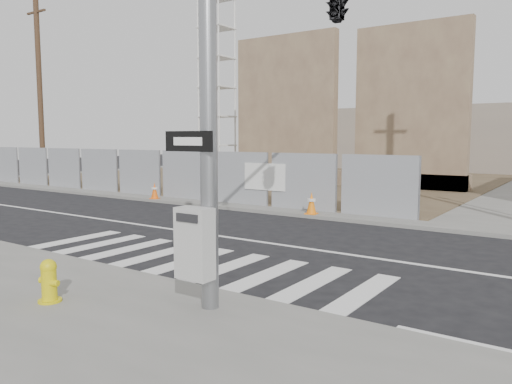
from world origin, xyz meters
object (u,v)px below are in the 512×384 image
Objects in this scene: fire_hydrant at (49,281)px; traffic_cone_a at (72,181)px; traffic_cone_c at (155,191)px; traffic_cone_d at (311,203)px; signal_pole at (303,24)px; traffic_cone_b at (112,183)px; crane_tower at (216,45)px.

fire_hydrant is 1.04× the size of traffic_cone_a.
traffic_cone_c is 7.41m from traffic_cone_d.
traffic_cone_c is (-8.30, 10.25, -0.00)m from fire_hydrant.
fire_hydrant is 0.92× the size of traffic_cone_d.
signal_pole is 10.30× the size of traffic_cone_c.
fire_hydrant is 16.74m from traffic_cone_b.
traffic_cone_b reaches higher than traffic_cone_d.
traffic_cone_a is at bearing 120.58° from fire_hydrant.
traffic_cone_a is at bearing 170.96° from traffic_cone_c.
traffic_cone_c is (4.01, -1.08, -0.04)m from traffic_cone_b.
traffic_cone_b is at bearing 114.21° from fire_hydrant.
traffic_cone_d is at bearing 116.49° from signal_pole.
signal_pole is 19.73m from traffic_cone_a.
traffic_cone_a is at bearing 175.50° from traffic_cone_d.
crane_tower is at bearing 100.39° from fire_hydrant.
traffic_cone_b is 1.03× the size of traffic_cone_d.
fire_hydrant is 0.89× the size of traffic_cone_b.
signal_pole is at bearing -63.51° from traffic_cone_d.
signal_pole reaches higher than fire_hydrant.
traffic_cone_b is 4.15m from traffic_cone_c.
crane_tower reaches higher than signal_pole.
traffic_cone_c is at bearing 180.00° from traffic_cone_d.
crane_tower is at bearing 118.59° from traffic_cone_c.
traffic_cone_a is 14.69m from traffic_cone_d.
crane_tower reaches higher than fire_hydrant.
traffic_cone_d is (7.41, 0.00, 0.03)m from traffic_cone_c.
traffic_cone_d is (14.64, -1.15, 0.04)m from traffic_cone_a.
signal_pole is 9.15× the size of traffic_cone_b.
fire_hydrant is at bearing -85.00° from traffic_cone_d.
signal_pole is 8.22m from traffic_cone_d.
traffic_cone_d is at bearing -5.42° from traffic_cone_b.
traffic_cone_a is at bearing 157.34° from signal_pole.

